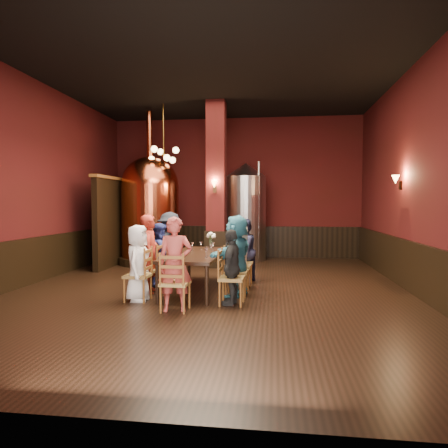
# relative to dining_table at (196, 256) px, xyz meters

# --- Properties ---
(room) EXTENTS (10.00, 10.02, 4.50)m
(room) POSITION_rel_dining_table_xyz_m (0.27, 0.19, 1.56)
(room) COLOR black
(room) RESTS_ON ground
(wainscot_right) EXTENTS (0.08, 9.90, 1.00)m
(wainscot_right) POSITION_rel_dining_table_xyz_m (4.23, 0.19, -0.19)
(wainscot_right) COLOR black
(wainscot_right) RESTS_ON ground
(wainscot_back) EXTENTS (7.90, 0.08, 1.00)m
(wainscot_back) POSITION_rel_dining_table_xyz_m (0.27, 5.15, -0.19)
(wainscot_back) COLOR black
(wainscot_back) RESTS_ON ground
(wainscot_left) EXTENTS (0.08, 9.90, 1.00)m
(wainscot_left) POSITION_rel_dining_table_xyz_m (-3.69, 0.19, -0.19)
(wainscot_left) COLOR black
(wainscot_left) RESTS_ON ground
(column) EXTENTS (0.58, 0.58, 4.50)m
(column) POSITION_rel_dining_table_xyz_m (-0.03, 2.99, 1.56)
(column) COLOR #430E10
(column) RESTS_ON ground
(partition) EXTENTS (0.22, 3.50, 2.40)m
(partition) POSITION_rel_dining_table_xyz_m (-2.93, 3.39, 0.51)
(partition) COLOR black
(partition) RESTS_ON ground
(pendant_cluster) EXTENTS (0.90, 0.90, 1.70)m
(pendant_cluster) POSITION_rel_dining_table_xyz_m (-1.53, 3.09, 2.41)
(pendant_cluster) COLOR #A57226
(pendant_cluster) RESTS_ON room
(sconce_wall) EXTENTS (0.20, 0.20, 0.36)m
(sconce_wall) POSITION_rel_dining_table_xyz_m (4.17, 0.99, 1.51)
(sconce_wall) COLOR black
(sconce_wall) RESTS_ON room
(sconce_column) EXTENTS (0.20, 0.20, 0.36)m
(sconce_column) POSITION_rel_dining_table_xyz_m (-0.03, 2.69, 1.51)
(sconce_column) COLOR black
(sconce_column) RESTS_ON column
(dining_table) EXTENTS (1.07, 2.43, 0.75)m
(dining_table) POSITION_rel_dining_table_xyz_m (0.00, 0.00, 0.00)
(dining_table) COLOR black
(dining_table) RESTS_ON ground
(chair_0) EXTENTS (0.47, 0.47, 0.92)m
(chair_0) POSITION_rel_dining_table_xyz_m (-0.88, -0.97, -0.23)
(chair_0) COLOR brown
(chair_0) RESTS_ON ground
(person_0) EXTENTS (0.46, 0.68, 1.36)m
(person_0) POSITION_rel_dining_table_xyz_m (-0.88, -0.97, -0.01)
(person_0) COLOR white
(person_0) RESTS_ON ground
(chair_1) EXTENTS (0.47, 0.47, 0.92)m
(chair_1) POSITION_rel_dining_table_xyz_m (-0.86, -0.30, -0.23)
(chair_1) COLOR brown
(chair_1) RESTS_ON ground
(person_1) EXTENTS (0.42, 0.59, 1.53)m
(person_1) POSITION_rel_dining_table_xyz_m (-0.86, -0.30, 0.08)
(person_1) COLOR maroon
(person_1) RESTS_ON ground
(chair_2) EXTENTS (0.47, 0.47, 0.92)m
(chair_2) POSITION_rel_dining_table_xyz_m (-0.84, 0.36, -0.23)
(chair_2) COLOR brown
(chair_2) RESTS_ON ground
(person_2) EXTENTS (0.45, 0.70, 1.33)m
(person_2) POSITION_rel_dining_table_xyz_m (-0.84, 0.36, -0.02)
(person_2) COLOR navy
(person_2) RESTS_ON ground
(chair_3) EXTENTS (0.47, 0.47, 0.92)m
(chair_3) POSITION_rel_dining_table_xyz_m (-0.82, 1.03, -0.23)
(chair_3) COLOR brown
(chair_3) RESTS_ON ground
(person_3) EXTENTS (0.62, 1.03, 1.55)m
(person_3) POSITION_rel_dining_table_xyz_m (-0.82, 1.03, 0.09)
(person_3) COLOR black
(person_3) RESTS_ON ground
(chair_4) EXTENTS (0.47, 0.47, 0.92)m
(chair_4) POSITION_rel_dining_table_xyz_m (0.82, -1.03, -0.23)
(chair_4) COLOR brown
(chair_4) RESTS_ON ground
(person_4) EXTENTS (0.42, 0.80, 1.30)m
(person_4) POSITION_rel_dining_table_xyz_m (0.82, -1.03, -0.04)
(person_4) COLOR black
(person_4) RESTS_ON ground
(chair_5) EXTENTS (0.47, 0.47, 0.92)m
(chair_5) POSITION_rel_dining_table_xyz_m (0.84, -0.36, -0.23)
(chair_5) COLOR brown
(chair_5) RESTS_ON ground
(person_5) EXTENTS (0.89, 1.49, 1.53)m
(person_5) POSITION_rel_dining_table_xyz_m (0.84, -0.36, 0.08)
(person_5) COLOR teal
(person_5) RESTS_ON ground
(chair_6) EXTENTS (0.47, 0.47, 0.92)m
(chair_6) POSITION_rel_dining_table_xyz_m (0.86, 0.30, -0.23)
(chair_6) COLOR brown
(chair_6) RESTS_ON ground
(person_6) EXTENTS (0.61, 0.75, 1.32)m
(person_6) POSITION_rel_dining_table_xyz_m (0.86, 0.30, -0.03)
(person_6) COLOR beige
(person_6) RESTS_ON ground
(chair_7) EXTENTS (0.47, 0.47, 0.92)m
(chair_7) POSITION_rel_dining_table_xyz_m (0.88, 0.97, -0.23)
(chair_7) COLOR brown
(chair_7) RESTS_ON ground
(person_7) EXTENTS (0.55, 0.76, 1.41)m
(person_7) POSITION_rel_dining_table_xyz_m (0.88, 0.97, 0.01)
(person_7) COLOR #1C1E39
(person_7) RESTS_ON ground
(chair_8) EXTENTS (0.47, 0.47, 0.92)m
(chair_8) POSITION_rel_dining_table_xyz_m (-0.05, -1.55, -0.23)
(chair_8) COLOR brown
(chair_8) RESTS_ON ground
(person_8) EXTENTS (0.61, 0.45, 1.53)m
(person_8) POSITION_rel_dining_table_xyz_m (-0.05, -1.55, 0.08)
(person_8) COLOR #A83D38
(person_8) RESTS_ON ground
(copper_kettle) EXTENTS (1.85, 1.85, 4.38)m
(copper_kettle) POSITION_rel_dining_table_xyz_m (-2.03, 3.39, 0.91)
(copper_kettle) COLOR black
(copper_kettle) RESTS_ON ground
(steel_vessel) EXTENTS (1.42, 1.42, 2.97)m
(steel_vessel) POSITION_rel_dining_table_xyz_m (0.67, 4.38, 0.80)
(steel_vessel) COLOR #B2B2B7
(steel_vessel) RESTS_ON ground
(rose_vase) EXTENTS (0.21, 0.21, 0.36)m
(rose_vase) POSITION_rel_dining_table_xyz_m (0.14, 1.00, 0.30)
(rose_vase) COLOR white
(rose_vase) RESTS_ON dining_table
(wine_glass_0) EXTENTS (0.07, 0.07, 0.17)m
(wine_glass_0) POSITION_rel_dining_table_xyz_m (-0.19, -0.68, 0.15)
(wine_glass_0) COLOR white
(wine_glass_0) RESTS_ON dining_table
(wine_glass_1) EXTENTS (0.07, 0.07, 0.17)m
(wine_glass_1) POSITION_rel_dining_table_xyz_m (0.29, 0.06, 0.15)
(wine_glass_1) COLOR white
(wine_glass_1) RESTS_ON dining_table
(wine_glass_2) EXTENTS (0.07, 0.07, 0.17)m
(wine_glass_2) POSITION_rel_dining_table_xyz_m (-0.18, 0.46, 0.15)
(wine_glass_2) COLOR white
(wine_glass_2) RESTS_ON dining_table
(wine_glass_3) EXTENTS (0.07, 0.07, 0.17)m
(wine_glass_3) POSITION_rel_dining_table_xyz_m (0.28, -0.43, 0.15)
(wine_glass_3) COLOR white
(wine_glass_3) RESTS_ON dining_table
(wine_glass_4) EXTENTS (0.07, 0.07, 0.17)m
(wine_glass_4) POSITION_rel_dining_table_xyz_m (0.31, -0.65, 0.15)
(wine_glass_4) COLOR white
(wine_glass_4) RESTS_ON dining_table
(wine_glass_5) EXTENTS (0.07, 0.07, 0.17)m
(wine_glass_5) POSITION_rel_dining_table_xyz_m (-0.26, -0.92, 0.15)
(wine_glass_5) COLOR white
(wine_glass_5) RESTS_ON dining_table
(wine_glass_6) EXTENTS (0.07, 0.07, 0.17)m
(wine_glass_6) POSITION_rel_dining_table_xyz_m (-0.02, 0.65, 0.15)
(wine_glass_6) COLOR white
(wine_glass_6) RESTS_ON dining_table
(wine_glass_7) EXTENTS (0.07, 0.07, 0.17)m
(wine_glass_7) POSITION_rel_dining_table_xyz_m (0.27, 0.47, 0.15)
(wine_glass_7) COLOR white
(wine_glass_7) RESTS_ON dining_table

